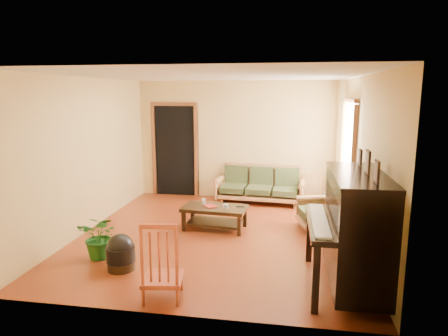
% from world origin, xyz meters
% --- Properties ---
extents(floor, '(5.00, 5.00, 0.00)m').
position_xyz_m(floor, '(0.00, 0.00, 0.00)').
color(floor, '#5A1D0B').
rests_on(floor, ground).
extents(doorway, '(1.08, 0.16, 2.05)m').
position_xyz_m(doorway, '(-1.45, 2.48, 1.02)').
color(doorway, black).
rests_on(doorway, floor).
extents(window, '(0.12, 1.36, 1.46)m').
position_xyz_m(window, '(2.21, 1.30, 1.50)').
color(window, white).
rests_on(window, right_wall).
extents(sofa, '(1.91, 0.92, 0.80)m').
position_xyz_m(sofa, '(0.53, 2.08, 0.40)').
color(sofa, '#9E6439').
rests_on(sofa, floor).
extents(coffee_table, '(1.14, 0.69, 0.40)m').
position_xyz_m(coffee_table, '(-0.11, 0.28, 0.20)').
color(coffee_table, black).
rests_on(coffee_table, floor).
extents(armchair, '(0.92, 0.95, 0.79)m').
position_xyz_m(armchair, '(1.67, 0.49, 0.40)').
color(armchair, '#9E6439').
rests_on(armchair, floor).
extents(piano, '(0.95, 1.60, 1.41)m').
position_xyz_m(piano, '(1.98, -1.52, 0.71)').
color(piano, black).
rests_on(piano, floor).
extents(footstool, '(0.45, 0.45, 0.37)m').
position_xyz_m(footstool, '(-1.05, -1.53, 0.18)').
color(footstool, black).
rests_on(footstool, floor).
extents(red_chair, '(0.51, 0.55, 0.95)m').
position_xyz_m(red_chair, '(-0.25, -2.16, 0.48)').
color(red_chair, '#94351B').
rests_on(red_chair, floor).
extents(leaning_frame, '(0.47, 0.17, 0.61)m').
position_xyz_m(leaning_frame, '(1.65, 2.39, 0.31)').
color(leaning_frame, '#C18640').
rests_on(leaning_frame, floor).
extents(ceramic_crock, '(0.22, 0.22, 0.26)m').
position_xyz_m(ceramic_crock, '(1.97, 2.24, 0.13)').
color(ceramic_crock, '#303E92').
rests_on(ceramic_crock, floor).
extents(potted_plant, '(0.61, 0.53, 0.65)m').
position_xyz_m(potted_plant, '(-1.48, -1.21, 0.33)').
color(potted_plant, '#185317').
rests_on(potted_plant, floor).
extents(book, '(0.27, 0.28, 0.02)m').
position_xyz_m(book, '(-0.25, 0.21, 0.41)').
color(book, maroon).
rests_on(book, coffee_table).
extents(candle, '(0.07, 0.07, 0.11)m').
position_xyz_m(candle, '(-0.33, 0.39, 0.45)').
color(candle, silver).
rests_on(candle, coffee_table).
extents(glass_jar, '(0.09, 0.09, 0.06)m').
position_xyz_m(glass_jar, '(0.09, 0.25, 0.43)').
color(glass_jar, silver).
rests_on(glass_jar, coffee_table).
extents(remote, '(0.14, 0.06, 0.01)m').
position_xyz_m(remote, '(0.32, 0.34, 0.41)').
color(remote, black).
rests_on(remote, coffee_table).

